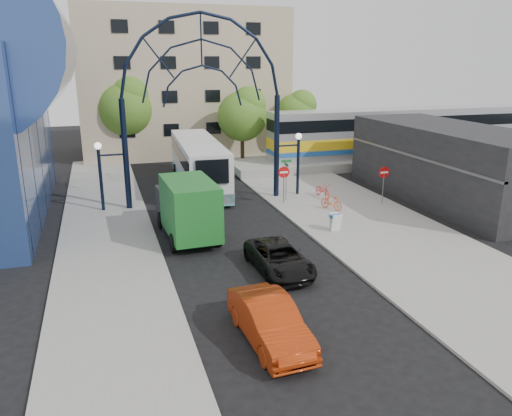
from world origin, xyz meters
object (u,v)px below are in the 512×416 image
object	(u,v)px
street_name_sign	(286,171)
city_bus	(198,163)
tree_north_b	(126,105)
bike_near_a	(323,190)
sandwich_board	(335,220)
tree_north_c	(297,113)
bike_near_b	(331,202)
green_truck	(186,207)
black_suv	(279,258)
red_sedan	(270,321)
gateway_arch	(202,71)
stop_sign	(284,176)
do_not_enter_sign	(384,176)
train_car	(401,132)
tree_north_a	(244,113)

from	to	relation	value
street_name_sign	city_bus	world-z (taller)	city_bus
street_name_sign	tree_north_b	xyz separation A→B (m)	(-9.08, 17.33, 3.14)
street_name_sign	bike_near_a	world-z (taller)	street_name_sign
sandwich_board	tree_north_c	xyz separation A→B (m)	(6.52, 21.95, 3.53)
street_name_sign	bike_near_b	size ratio (longest dim) A/B	1.70
city_bus	green_truck	xyz separation A→B (m)	(-2.77, -10.69, -0.20)
black_suv	red_sedan	bearing A→B (deg)	-114.81
gateway_arch	red_sedan	distance (m)	19.22
bike_near_a	stop_sign	bearing A→B (deg)	-173.18
black_suv	stop_sign	bearing A→B (deg)	66.74
gateway_arch	tree_north_b	xyz separation A→B (m)	(-3.88, 15.93, -3.29)
gateway_arch	street_name_sign	world-z (taller)	gateway_arch
black_suv	red_sedan	distance (m)	5.90
tree_north_c	tree_north_b	bearing A→B (deg)	172.88
bike_near_b	tree_north_b	bearing A→B (deg)	91.20
green_truck	black_suv	size ratio (longest dim) A/B	1.43
do_not_enter_sign	black_suv	world-z (taller)	do_not_enter_sign
green_truck	train_car	bearing A→B (deg)	30.25
green_truck	bike_near_a	world-z (taller)	green_truck
gateway_arch	black_suv	xyz separation A→B (m)	(0.81, -12.08, -7.91)
stop_sign	sandwich_board	distance (m)	6.20
street_name_sign	bike_near_b	xyz separation A→B (m)	(2.00, -2.82, -1.52)
tree_north_b	train_car	bearing A→B (deg)	-18.36
bike_near_b	black_suv	bearing A→B (deg)	-156.74
green_truck	tree_north_b	bearing A→B (deg)	91.91
street_name_sign	green_truck	size ratio (longest dim) A/B	0.42
city_bus	green_truck	world-z (taller)	city_bus
gateway_arch	black_suv	distance (m)	14.47
black_suv	train_car	bearing A→B (deg)	44.64
do_not_enter_sign	sandwich_board	world-z (taller)	do_not_enter_sign
city_bus	black_suv	bearing A→B (deg)	-85.43
stop_sign	do_not_enter_sign	xyz separation A→B (m)	(6.20, -2.00, -0.02)
do_not_enter_sign	tree_north_a	distance (m)	16.86
train_car	red_sedan	size ratio (longest dim) A/B	5.42
sandwich_board	tree_north_a	distance (m)	20.33
gateway_arch	stop_sign	bearing A→B (deg)	-22.63
stop_sign	street_name_sign	distance (m)	0.74
train_car	city_bus	distance (m)	19.88
street_name_sign	red_sedan	world-z (taller)	street_name_sign
gateway_arch	train_car	bearing A→B (deg)	21.80
black_suv	tree_north_c	bearing A→B (deg)	64.83
street_name_sign	tree_north_b	bearing A→B (deg)	117.65
stop_sign	bike_near_a	size ratio (longest dim) A/B	1.31
do_not_enter_sign	stop_sign	bearing A→B (deg)	162.12
street_name_sign	train_car	world-z (taller)	train_car
do_not_enter_sign	black_suv	size ratio (longest dim) A/B	0.54
gateway_arch	do_not_enter_sign	distance (m)	13.43
city_bus	black_suv	distance (m)	16.67
red_sedan	bike_near_b	world-z (taller)	red_sedan
stop_sign	train_car	xyz separation A→B (m)	(15.20, 10.00, 0.91)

